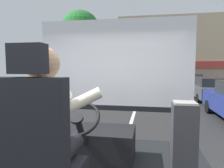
# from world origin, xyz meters

# --- Properties ---
(ground) EXTENTS (18.00, 44.00, 0.06)m
(ground) POSITION_xyz_m (0.00, 8.80, -0.02)
(ground) COLOR #2B2B2B
(driver_seat) EXTENTS (0.48, 0.48, 1.32)m
(driver_seat) POSITION_xyz_m (-0.16, -0.42, 1.29)
(driver_seat) COLOR black
(driver_seat) RESTS_ON bus_floor
(bus_driver) EXTENTS (0.74, 0.57, 0.87)m
(bus_driver) POSITION_xyz_m (-0.16, -0.33, 1.52)
(bus_driver) COLOR black
(bus_driver) RESTS_ON driver_seat
(steering_console) EXTENTS (1.10, 1.00, 0.81)m
(steering_console) POSITION_xyz_m (-0.16, 0.79, 0.94)
(steering_console) COLOR black
(steering_console) RESTS_ON bus_floor
(fare_box) EXTENTS (0.25, 0.25, 0.82)m
(fare_box) POSITION_xyz_m (0.93, 0.58, 1.13)
(fare_box) COLOR #333338
(fare_box) RESTS_ON bus_floor
(windshield_panel) EXTENTS (2.50, 0.08, 1.48)m
(windshield_panel) POSITION_xyz_m (0.00, 1.62, 1.77)
(windshield_panel) COLOR silver
(street_tree) EXTENTS (2.58, 2.58, 5.62)m
(street_tree) POSITION_xyz_m (-3.91, 11.36, 4.27)
(street_tree) COLOR #4C3828
(street_tree) RESTS_ON ground
(shop_building) EXTENTS (13.19, 5.07, 6.36)m
(shop_building) POSITION_xyz_m (4.42, 18.99, 3.18)
(shop_building) COLOR tan
(shop_building) RESTS_ON ground
(parked_car_charcoal) EXTENTS (1.94, 4.41, 1.30)m
(parked_car_charcoal) POSITION_xyz_m (4.07, 10.83, 0.67)
(parked_car_charcoal) COLOR #474C51
(parked_car_charcoal) RESTS_ON ground
(parked_car_white) EXTENTS (1.98, 4.13, 1.35)m
(parked_car_white) POSITION_xyz_m (3.80, 15.78, 0.69)
(parked_car_white) COLOR silver
(parked_car_white) RESTS_ON ground
(parked_car_green) EXTENTS (1.89, 4.29, 1.40)m
(parked_car_green) POSITION_xyz_m (4.16, 21.92, 0.72)
(parked_car_green) COLOR #195633
(parked_car_green) RESTS_ON ground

